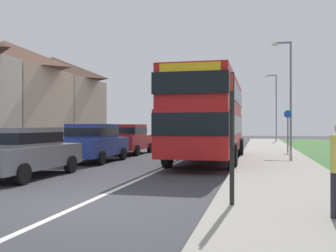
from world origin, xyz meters
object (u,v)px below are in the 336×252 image
(bus_stop_sign, at_px, (232,129))
(street_lamp_far, at_px, (275,103))
(street_lamp_mid, at_px, (289,88))
(parked_car_red, at_px, (129,138))
(parked_car_blue, at_px, (94,141))
(cycle_route_sign, at_px, (288,129))
(double_decker_bus, at_px, (209,114))
(parked_car_grey, at_px, (22,150))

(bus_stop_sign, relative_size, street_lamp_far, 0.38)
(street_lamp_mid, relative_size, street_lamp_far, 0.95)
(parked_car_red, distance_m, street_lamp_far, 22.43)
(parked_car_blue, relative_size, bus_stop_sign, 1.61)
(cycle_route_sign, xyz_separation_m, street_lamp_far, (0.04, 18.06, 2.58))
(double_decker_bus, xyz_separation_m, cycle_route_sign, (3.82, 6.10, -0.71))
(double_decker_bus, height_order, street_lamp_mid, street_lamp_mid)
(parked_car_grey, xyz_separation_m, parked_car_red, (-0.12, 10.44, 0.07))
(street_lamp_mid, bearing_deg, parked_car_grey, -123.80)
(parked_car_grey, xyz_separation_m, street_lamp_mid, (8.84, 13.21, 2.96))
(street_lamp_mid, bearing_deg, parked_car_blue, -138.64)
(double_decker_bus, distance_m, parked_car_red, 6.44)
(double_decker_bus, bearing_deg, cycle_route_sign, 57.92)
(parked_car_red, distance_m, bus_stop_sign, 15.26)
(bus_stop_sign, xyz_separation_m, street_lamp_mid, (2.24, 16.45, 2.29))
(bus_stop_sign, distance_m, street_lamp_far, 34.20)
(bus_stop_sign, relative_size, street_lamp_mid, 0.39)
(street_lamp_mid, distance_m, street_lamp_far, 17.59)
(parked_car_red, height_order, street_lamp_far, street_lamp_far)
(parked_car_blue, bearing_deg, street_lamp_mid, 41.36)
(double_decker_bus, relative_size, cycle_route_sign, 3.96)
(double_decker_bus, relative_size, bus_stop_sign, 3.84)
(street_lamp_mid, bearing_deg, bus_stop_sign, -97.74)
(parked_car_red, distance_m, street_lamp_mid, 9.81)
(parked_car_grey, distance_m, parked_car_red, 10.45)
(street_lamp_mid, bearing_deg, cycle_route_sign, -100.18)
(street_lamp_mid, bearing_deg, double_decker_bus, -120.73)
(double_decker_bus, bearing_deg, parked_car_red, 142.95)
(bus_stop_sign, distance_m, street_lamp_mid, 16.76)
(street_lamp_far, bearing_deg, bus_stop_sign, -93.68)
(cycle_route_sign, relative_size, street_lamp_far, 0.36)
(parked_car_grey, bearing_deg, parked_car_blue, 90.25)
(parked_car_grey, relative_size, parked_car_red, 1.07)
(parked_car_blue, bearing_deg, double_decker_bus, 13.93)
(bus_stop_sign, bearing_deg, street_lamp_mid, 82.26)
(parked_car_red, bearing_deg, parked_car_blue, -88.92)
(parked_car_grey, relative_size, bus_stop_sign, 1.71)
(double_decker_bus, height_order, bus_stop_sign, double_decker_bus)
(cycle_route_sign, height_order, street_lamp_mid, street_lamp_mid)
(parked_car_blue, bearing_deg, street_lamp_far, 70.85)
(bus_stop_sign, bearing_deg, parked_car_blue, 127.48)
(parked_car_blue, distance_m, cycle_route_sign, 11.45)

